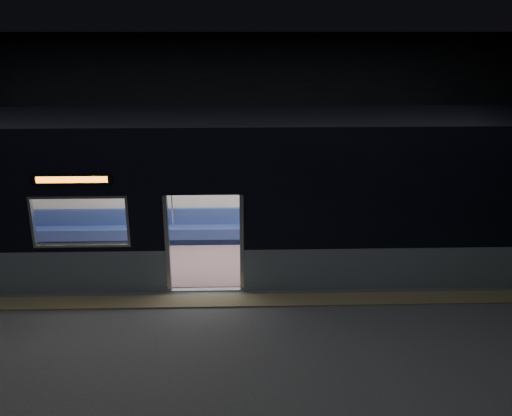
{
  "coord_description": "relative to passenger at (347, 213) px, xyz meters",
  "views": [
    {
      "loc": [
        0.73,
        -8.96,
        5.09
      ],
      "look_at": [
        1.06,
        2.3,
        1.35
      ],
      "focal_mm": 38.0,
      "sensor_mm": 36.0,
      "label": 1
    }
  ],
  "objects": [
    {
      "name": "metro_car",
      "position": [
        -3.33,
        -1.0,
        1.05
      ],
      "size": [
        18.0,
        3.04,
        3.35
      ],
      "color": "gray",
      "rests_on": "station_floor"
    },
    {
      "name": "handbag",
      "position": [
        -0.0,
        -0.22,
        -0.12
      ],
      "size": [
        0.33,
        0.3,
        0.14
      ],
      "primitive_type": "cube",
      "rotation": [
        0.0,
        0.0,
        0.18
      ],
      "color": "black",
      "rests_on": "passenger"
    },
    {
      "name": "passenger",
      "position": [
        0.0,
        0.0,
        0.0
      ],
      "size": [
        0.4,
        0.69,
        1.36
      ],
      "rotation": [
        0.0,
        0.0,
        0.07
      ],
      "color": "black",
      "rests_on": "metro_car"
    },
    {
      "name": "transit_map",
      "position": [
        1.67,
        0.31,
        0.71
      ],
      "size": [
        1.09,
        0.03,
        0.71
      ],
      "primitive_type": "cube",
      "color": "white",
      "rests_on": "metro_car"
    },
    {
      "name": "tactile_strip",
      "position": [
        -3.33,
        -3.0,
        -0.78
      ],
      "size": [
        22.8,
        0.5,
        0.03
      ],
      "primitive_type": "cube",
      "color": "#8C7F59",
      "rests_on": "station_floor"
    },
    {
      "name": "station_envelope",
      "position": [
        -3.33,
        -3.55,
        2.87
      ],
      "size": [
        24.0,
        14.0,
        5.0
      ],
      "color": "black",
      "rests_on": "station_floor"
    },
    {
      "name": "station_floor",
      "position": [
        -3.33,
        -3.55,
        -0.8
      ],
      "size": [
        24.0,
        14.0,
        0.01
      ],
      "primitive_type": "cube",
      "color": "#47494C",
      "rests_on": "ground"
    }
  ]
}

